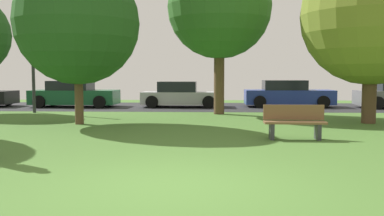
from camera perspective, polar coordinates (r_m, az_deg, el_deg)
ground_plane at (r=6.59m, az=-2.00°, el=-10.42°), size 44.00×44.00×0.00m
road_strip at (r=22.41m, az=1.51°, el=0.17°), size 44.00×6.40×0.01m
maple_tree_near at (r=18.50m, az=3.72°, el=13.45°), size 4.45×4.45×6.82m
maple_tree_far at (r=15.11m, az=-15.18°, el=11.03°), size 4.21×4.21×5.56m
oak_tree_center at (r=16.15m, az=23.06°, el=11.42°), size 4.84×4.84×6.17m
parked_car_green at (r=23.27m, az=-15.59°, el=1.73°), size 4.47×2.06×1.38m
parked_car_silver at (r=22.31m, az=-1.55°, el=1.72°), size 4.12×2.05×1.34m
parked_car_blue at (r=22.92m, az=12.76°, el=1.77°), size 4.57×2.00×1.41m
park_bench at (r=11.46m, az=13.62°, el=-1.80°), size 1.60×0.45×0.90m
street_lamp_post at (r=20.22m, az=-20.64°, el=5.78°), size 0.14×0.14×4.50m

